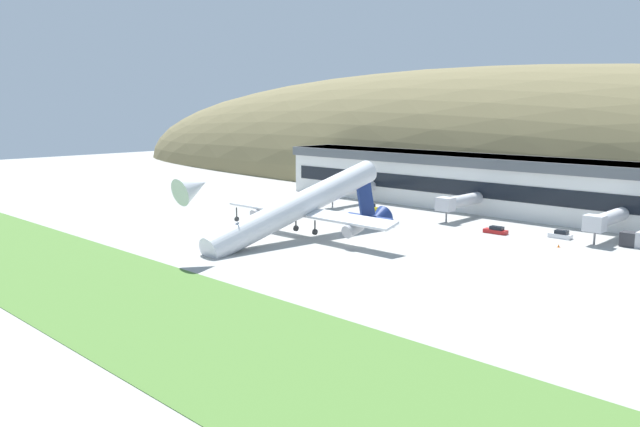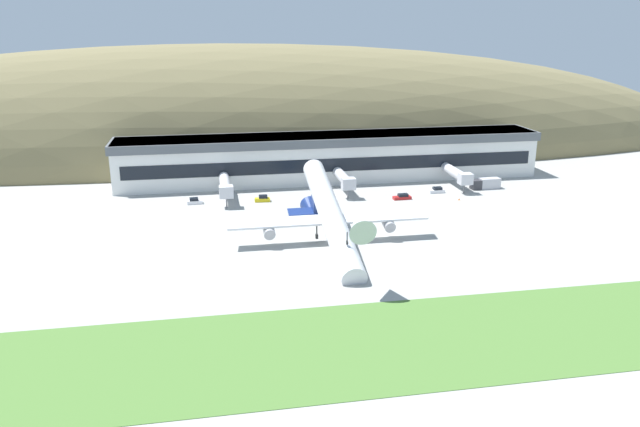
% 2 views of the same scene
% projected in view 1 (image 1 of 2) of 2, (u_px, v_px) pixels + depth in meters
% --- Properties ---
extents(ground_plane, '(472.86, 472.86, 0.00)m').
position_uv_depth(ground_plane, '(354.00, 244.00, 112.20)').
color(ground_plane, '#9E9E99').
extents(grass_strip_foreground, '(425.58, 25.85, 0.08)m').
position_uv_depth(grass_strip_foreground, '(128.00, 298.00, 80.36)').
color(grass_strip_foreground, '#4C7533').
rests_on(grass_strip_foreground, ground_plane).
extents(hill_backdrop, '(355.34, 68.78, 72.92)m').
position_uv_depth(hill_backdrop, '(472.00, 185.00, 196.29)').
color(hill_backdrop, olive).
rests_on(hill_backdrop, ground_plane).
extents(terminal_building, '(119.20, 15.31, 12.94)m').
position_uv_depth(terminal_building, '(492.00, 180.00, 146.08)').
color(terminal_building, white).
rests_on(terminal_building, ground_plane).
extents(jetway_0, '(3.38, 17.30, 5.43)m').
position_uv_depth(jetway_0, '(348.00, 189.00, 155.46)').
color(jetway_0, silver).
rests_on(jetway_0, ground_plane).
extents(jetway_1, '(3.38, 14.96, 5.43)m').
position_uv_depth(jetway_1, '(458.00, 202.00, 135.39)').
color(jetway_1, silver).
rests_on(jetway_1, ground_plane).
extents(jetway_2, '(3.38, 15.62, 5.43)m').
position_uv_depth(jetway_2, '(606.00, 219.00, 113.96)').
color(jetway_2, silver).
rests_on(jetway_2, ground_plane).
extents(cargo_airplane, '(41.17, 52.81, 17.18)m').
position_uv_depth(cargo_airplane, '(301.00, 207.00, 116.37)').
color(cargo_airplane, silver).
extents(service_car_0, '(3.89, 1.79, 1.65)m').
position_uv_depth(service_car_0, '(370.00, 208.00, 148.10)').
color(service_car_0, gold).
rests_on(service_car_0, ground_plane).
extents(service_car_1, '(3.84, 1.91, 1.54)m').
position_uv_depth(service_car_1, '(322.00, 200.00, 160.27)').
color(service_car_1, silver).
rests_on(service_car_1, ground_plane).
extents(service_car_2, '(4.63, 1.89, 1.42)m').
position_uv_depth(service_car_2, '(496.00, 231.00, 121.10)').
color(service_car_2, '#B21E1E').
rests_on(service_car_2, ground_plane).
extents(service_car_3, '(4.16, 1.79, 1.52)m').
position_uv_depth(service_car_3, '(561.00, 235.00, 116.85)').
color(service_car_3, silver).
rests_on(service_car_3, ground_plane).
extents(traffic_cone_0, '(0.52, 0.52, 0.58)m').
position_uv_depth(traffic_cone_0, '(559.00, 246.00, 109.24)').
color(traffic_cone_0, orange).
rests_on(traffic_cone_0, ground_plane).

